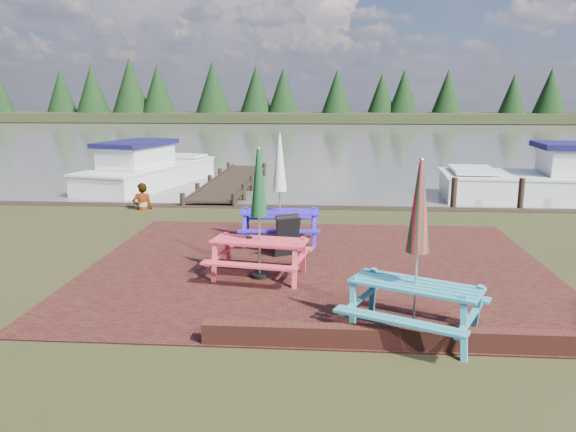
% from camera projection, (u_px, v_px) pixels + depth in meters
% --- Properties ---
extents(ground, '(120.00, 120.00, 0.00)m').
position_uv_depth(ground, '(317.00, 283.00, 10.17)').
color(ground, black).
rests_on(ground, ground).
extents(paving, '(9.00, 7.50, 0.02)m').
position_uv_depth(paving, '(318.00, 266.00, 11.14)').
color(paving, '#371311').
rests_on(paving, ground).
extents(brick_wall, '(6.21, 1.79, 0.30)m').
position_uv_depth(brick_wall, '(470.00, 335.00, 7.63)').
color(brick_wall, '#4C1E16').
rests_on(brick_wall, ground).
extents(water, '(120.00, 60.00, 0.02)m').
position_uv_depth(water, '(328.00, 137.00, 46.24)').
color(water, '#4B4940').
rests_on(water, ground).
extents(far_treeline, '(120.00, 10.00, 8.10)m').
position_uv_depth(far_treeline, '(329.00, 96.00, 73.82)').
color(far_treeline, black).
rests_on(far_treeline, ground).
extents(picnic_table_teal, '(2.31, 2.22, 2.49)m').
position_uv_depth(picnic_table_teal, '(416.00, 276.00, 7.82)').
color(picnic_table_teal, teal).
rests_on(picnic_table_teal, ground).
extents(picnic_table_red, '(1.97, 1.81, 2.42)m').
position_uv_depth(picnic_table_red, '(259.00, 234.00, 10.30)').
color(picnic_table_red, '#DB3847').
rests_on(picnic_table_red, ground).
extents(picnic_table_blue, '(1.90, 1.71, 2.50)m').
position_uv_depth(picnic_table_blue, '(280.00, 206.00, 12.75)').
color(picnic_table_blue, '#2D17B3').
rests_on(picnic_table_blue, ground).
extents(chalkboard, '(0.56, 0.73, 0.85)m').
position_uv_depth(chalkboard, '(288.00, 236.00, 11.83)').
color(chalkboard, black).
rests_on(chalkboard, ground).
extents(jetty, '(1.76, 9.08, 1.00)m').
position_uv_depth(jetty, '(232.00, 182.00, 21.39)').
color(jetty, black).
rests_on(jetty, ground).
extents(boat_jetty, '(4.00, 7.31, 2.01)m').
position_uv_depth(boat_jetty, '(147.00, 171.00, 22.09)').
color(boat_jetty, silver).
rests_on(boat_jetty, ground).
extents(boat_near, '(8.20, 3.36, 2.17)m').
position_uv_depth(boat_near, '(569.00, 183.00, 18.96)').
color(boat_near, silver).
rests_on(boat_near, ground).
extents(person, '(0.68, 0.55, 1.60)m').
position_uv_depth(person, '(141.00, 183.00, 16.55)').
color(person, gray).
rests_on(person, ground).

